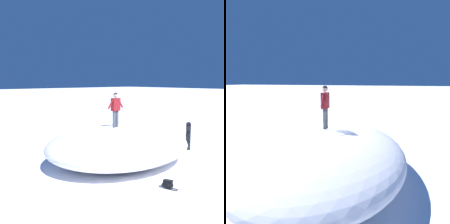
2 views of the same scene
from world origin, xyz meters
TOP-DOWN VIEW (x-y plane):
  - ground at (0.00, 0.00)m, footprint 240.00×240.00m
  - snow_mound at (-0.24, 0.48)m, footprint 6.14×7.59m
  - snowboarder_standing at (-0.24, 0.24)m, footprint 0.24×1.02m
  - snowboard_primary_upright at (0.87, 4.87)m, footprint 0.42×0.44m
  - backpack_near at (3.40, -0.40)m, footprint 0.65×0.40m

SIDE VIEW (x-z plane):
  - ground at x=0.00m, z-range 0.00..0.00m
  - backpack_near at x=3.40m, z-range 0.00..0.34m
  - snowboard_primary_upright at x=0.87m, z-range 0.03..1.75m
  - snow_mound at x=-0.24m, z-range 0.00..1.78m
  - snowboarder_standing at x=-0.24m, z-range 1.95..3.64m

